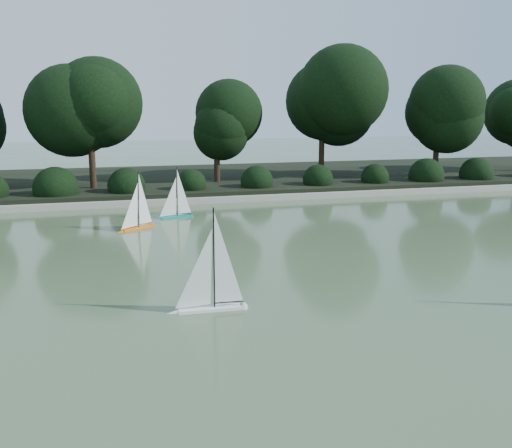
% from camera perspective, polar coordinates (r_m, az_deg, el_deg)
% --- Properties ---
extents(ground, '(80.00, 80.00, 0.00)m').
position_cam_1_polar(ground, '(8.30, 4.55, -8.17)').
color(ground, '#435633').
rests_on(ground, ground).
extents(pond_coping, '(40.00, 0.35, 0.18)m').
position_cam_1_polar(pond_coping, '(16.78, -5.67, 2.38)').
color(pond_coping, gray).
rests_on(pond_coping, ground).
extents(far_bank, '(40.00, 8.00, 0.30)m').
position_cam_1_polar(far_bank, '(20.69, -7.48, 4.30)').
color(far_bank, black).
rests_on(far_bank, ground).
extents(tree_line, '(26.31, 3.93, 4.39)m').
position_cam_1_polar(tree_line, '(19.18, -3.33, 11.25)').
color(tree_line, black).
rests_on(tree_line, ground).
extents(shrub_hedge, '(29.10, 1.10, 1.10)m').
position_cam_1_polar(shrub_hedge, '(17.61, -6.17, 4.00)').
color(shrub_hedge, black).
rests_on(shrub_hedge, ground).
extents(sailboat_white_a, '(1.15, 0.22, 1.57)m').
position_cam_1_polar(sailboat_white_a, '(8.04, -5.12, -6.99)').
color(sailboat_white_a, white).
rests_on(sailboat_white_a, ground).
extents(sailboat_orange, '(0.94, 0.70, 1.43)m').
position_cam_1_polar(sailboat_orange, '(13.46, -12.05, 0.40)').
color(sailboat_orange, orange).
rests_on(sailboat_orange, ground).
extents(sailboat_teal, '(1.00, 0.36, 1.37)m').
position_cam_1_polar(sailboat_teal, '(14.68, -8.26, 1.45)').
color(sailboat_teal, '#0A8F88').
rests_on(sailboat_teal, ground).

